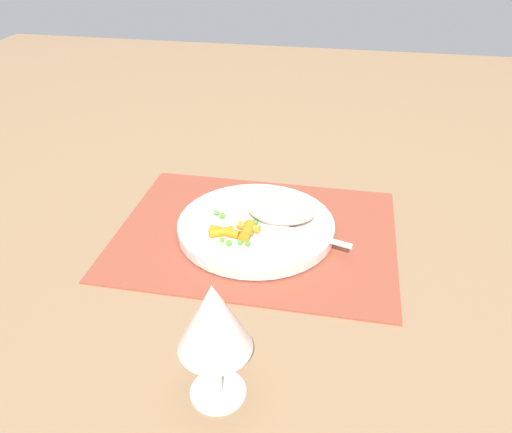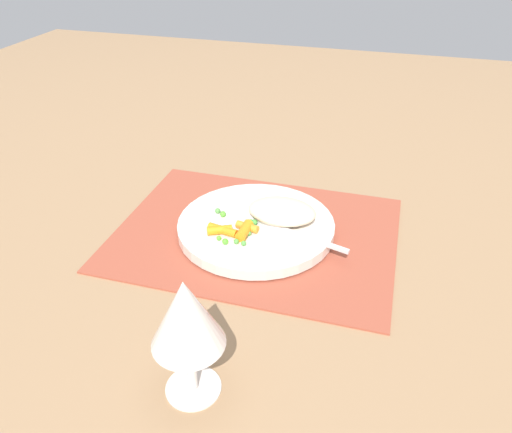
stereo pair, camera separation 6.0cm
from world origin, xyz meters
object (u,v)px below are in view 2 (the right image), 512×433
(fork, at_px, (274,226))
(plate, at_px, (256,226))
(rice_mound, at_px, (282,211))
(wine_glass, at_px, (186,317))
(carrot_portion, at_px, (234,230))

(fork, bearing_deg, plate, -16.06)
(rice_mound, bearing_deg, wine_glass, 86.25)
(rice_mound, relative_size, fork, 0.54)
(carrot_portion, bearing_deg, rice_mound, -136.52)
(carrot_portion, height_order, wine_glass, wine_glass)
(rice_mound, height_order, wine_glass, wine_glass)
(carrot_portion, height_order, fork, carrot_portion)
(rice_mound, xyz_separation_m, carrot_portion, (0.06, 0.06, -0.01))
(plate, xyz_separation_m, wine_glass, (-0.02, 0.31, 0.09))
(plate, xyz_separation_m, rice_mound, (-0.04, -0.02, 0.02))
(carrot_portion, bearing_deg, wine_glass, 98.49)
(rice_mound, height_order, carrot_portion, rice_mound)
(plate, height_order, wine_glass, wine_glass)
(plate, relative_size, carrot_portion, 3.25)
(plate, xyz_separation_m, fork, (-0.03, 0.01, 0.01))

